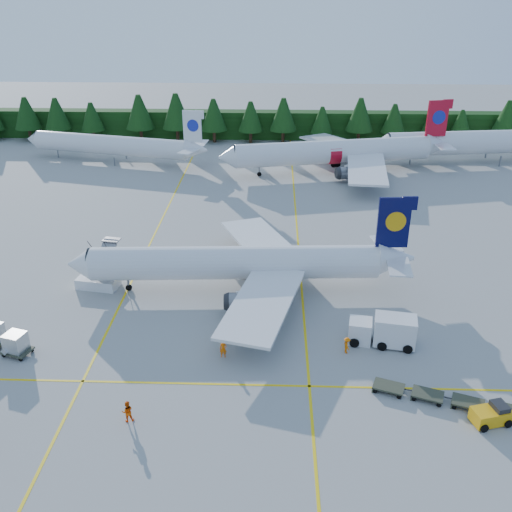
{
  "coord_description": "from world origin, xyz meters",
  "views": [
    {
      "loc": [
        2.72,
        -46.02,
        31.79
      ],
      "look_at": [
        0.69,
        12.82,
        3.5
      ],
      "focal_mm": 40.0,
      "sensor_mm": 36.0,
      "label": 1
    }
  ],
  "objects_px": {
    "airliner_red": "(329,152)",
    "baggage_tug": "(492,414)",
    "airliner_navy": "(229,263)",
    "service_truck": "(382,330)",
    "airstairs": "(99,279)"
  },
  "relations": [
    {
      "from": "service_truck",
      "to": "baggage_tug",
      "type": "distance_m",
      "value": 12.91
    },
    {
      "from": "airliner_navy",
      "to": "airstairs",
      "type": "xyz_separation_m",
      "value": [
        -15.16,
        0.37,
        -2.4
      ]
    },
    {
      "from": "service_truck",
      "to": "baggage_tug",
      "type": "relative_size",
      "value": 1.98
    },
    {
      "from": "airstairs",
      "to": "service_truck",
      "type": "relative_size",
      "value": 1.03
    },
    {
      "from": "airliner_red",
      "to": "service_truck",
      "type": "bearing_deg",
      "value": -101.65
    },
    {
      "from": "airliner_navy",
      "to": "airstairs",
      "type": "bearing_deg",
      "value": 175.48
    },
    {
      "from": "airstairs",
      "to": "baggage_tug",
      "type": "height_order",
      "value": "airstairs"
    },
    {
      "from": "airliner_red",
      "to": "baggage_tug",
      "type": "bearing_deg",
      "value": -95.81
    },
    {
      "from": "airliner_navy",
      "to": "airliner_red",
      "type": "xyz_separation_m",
      "value": [
        14.89,
        45.37,
        0.43
      ]
    },
    {
      "from": "airliner_red",
      "to": "airstairs",
      "type": "distance_m",
      "value": 54.19
    },
    {
      "from": "airliner_navy",
      "to": "airliner_red",
      "type": "height_order",
      "value": "airliner_red"
    },
    {
      "from": "airliner_navy",
      "to": "airstairs",
      "type": "distance_m",
      "value": 15.36
    },
    {
      "from": "airliner_navy",
      "to": "service_truck",
      "type": "bearing_deg",
      "value": -36.74
    },
    {
      "from": "baggage_tug",
      "to": "airliner_navy",
      "type": "bearing_deg",
      "value": 121.06
    },
    {
      "from": "service_truck",
      "to": "airstairs",
      "type": "bearing_deg",
      "value": 170.56
    }
  ]
}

